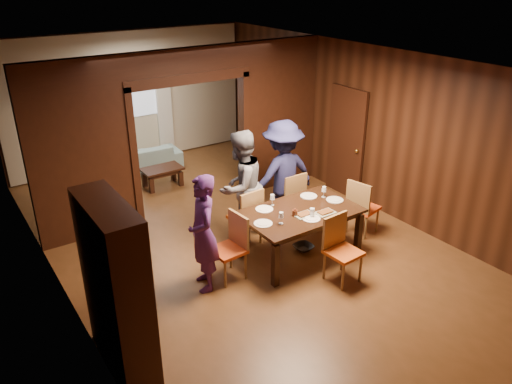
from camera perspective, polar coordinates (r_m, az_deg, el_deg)
floor at (r=8.19m, az=-1.69°, el=-5.75°), size 9.00×9.00×0.00m
ceiling at (r=7.17m, az=-1.99°, el=14.66°), size 5.50×9.00×0.02m
room_walls at (r=9.11m, az=-8.28°, el=7.56°), size 5.52×9.01×2.90m
person_purple at (r=6.76m, az=-6.05°, el=-4.74°), size 0.56×0.70×1.68m
person_grey at (r=7.92m, az=-1.78°, el=0.62°), size 1.07×0.95×1.84m
person_navy at (r=8.34m, az=3.04°, el=1.99°), size 1.23×0.73×1.87m
sofa at (r=11.14m, az=-13.50°, el=3.63°), size 1.94×0.85×0.55m
serving_bowl at (r=7.64m, az=5.68°, el=-1.44°), size 0.31×0.31×0.08m
dining_table at (r=7.71m, az=4.99°, el=-4.66°), size 1.76×1.09×0.76m
coffee_table at (r=10.29m, az=-10.63°, el=1.68°), size 0.80×0.50×0.40m
chair_left at (r=7.09m, az=-3.26°, el=-6.45°), size 0.47×0.47×0.97m
chair_right at (r=8.46m, az=12.20°, el=-1.58°), size 0.53×0.53×0.97m
chair_far_l at (r=7.97m, az=-1.29°, el=-2.70°), size 0.47×0.47×0.97m
chair_far_r at (r=8.58m, az=3.72°, el=-0.63°), size 0.46×0.46×0.97m
chair_near at (r=7.13m, az=9.99°, el=-6.62°), size 0.47×0.47×0.97m
hutch at (r=5.61m, az=-15.68°, el=-10.51°), size 0.40×1.20×2.00m
door_right at (r=9.66m, az=10.25°, el=5.58°), size 0.06×0.90×2.10m
window_far at (r=11.34m, az=-14.25°, el=11.47°), size 1.20×0.03×1.30m
curtain_left at (r=11.19m, az=-17.54°, el=8.52°), size 0.35×0.06×2.40m
curtain_right at (r=11.68m, az=-10.48°, el=9.90°), size 0.35×0.06×2.40m
plate_left at (r=7.13m, az=0.82°, el=-3.62°), size 0.27×0.27×0.01m
plate_far_l at (r=7.54m, az=0.96°, el=-1.97°), size 0.27×0.27×0.01m
plate_far_r at (r=8.00m, az=6.04°, el=-0.45°), size 0.27×0.27×0.01m
plate_right at (r=7.93m, az=8.99°, el=-0.90°), size 0.27×0.27×0.01m
plate_near at (r=7.31m, az=6.32°, el=-3.02°), size 0.27×0.27×0.01m
platter_a at (r=7.39m, az=5.53°, el=-2.55°), size 0.30×0.20×0.04m
platter_b at (r=7.49m, az=7.92°, el=-2.30°), size 0.30×0.20×0.04m
wineglass_left at (r=7.11m, az=2.89°, el=-2.99°), size 0.08×0.08×0.18m
wineglass_far at (r=7.64m, az=1.87°, el=-0.91°), size 0.08×0.08×0.18m
wineglass_right at (r=7.97m, az=7.77°, el=0.01°), size 0.08×0.08×0.18m
tumbler at (r=7.33m, az=6.43°, el=-2.37°), size 0.07×0.07×0.14m
condiment_jar at (r=7.36m, az=4.47°, el=-2.32°), size 0.08×0.08×0.11m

